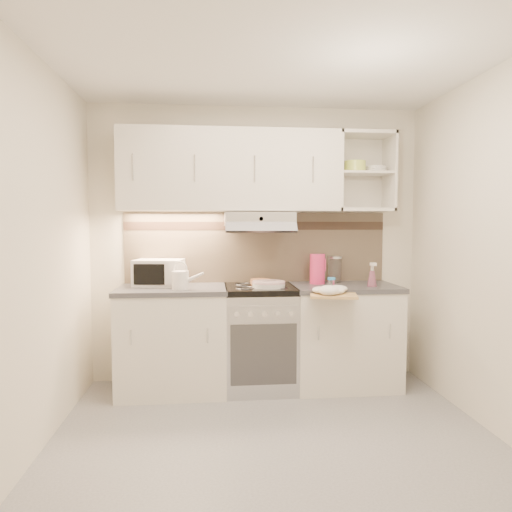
% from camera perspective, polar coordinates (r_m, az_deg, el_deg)
% --- Properties ---
extents(ground, '(3.00, 3.00, 0.00)m').
position_cam_1_polar(ground, '(3.17, 2.77, -22.92)').
color(ground, '#97979A').
rests_on(ground, ground).
extents(room_shell, '(3.04, 2.84, 2.52)m').
position_cam_1_polar(room_shell, '(3.20, 1.95, 7.43)').
color(room_shell, beige).
rests_on(room_shell, ground).
extents(base_cabinet_left, '(0.90, 0.60, 0.86)m').
position_cam_1_polar(base_cabinet_left, '(4.04, -10.34, -10.48)').
color(base_cabinet_left, silver).
rests_on(base_cabinet_left, ground).
extents(worktop_left, '(0.92, 0.62, 0.04)m').
position_cam_1_polar(worktop_left, '(3.95, -10.42, -4.15)').
color(worktop_left, '#47474C').
rests_on(worktop_left, base_cabinet_left).
extents(base_cabinet_right, '(0.90, 0.60, 0.86)m').
position_cam_1_polar(base_cabinet_right, '(4.19, 10.90, -9.95)').
color(base_cabinet_right, silver).
rests_on(base_cabinet_right, ground).
extents(worktop_right, '(0.92, 0.62, 0.04)m').
position_cam_1_polar(worktop_right, '(4.10, 10.99, -3.85)').
color(worktop_right, '#47474C').
rests_on(worktop_right, base_cabinet_right).
extents(electric_range, '(0.60, 0.60, 0.90)m').
position_cam_1_polar(electric_range, '(4.04, 0.49, -10.10)').
color(electric_range, '#B7B7BC').
rests_on(electric_range, ground).
extents(microwave, '(0.44, 0.36, 0.23)m').
position_cam_1_polar(microwave, '(4.06, -12.03, -2.04)').
color(microwave, silver).
rests_on(microwave, worktop_left).
extents(watering_can, '(0.27, 0.14, 0.23)m').
position_cam_1_polar(watering_can, '(3.79, -9.32, -2.89)').
color(watering_can, white).
rests_on(watering_can, worktop_left).
extents(plate_stack, '(0.28, 0.28, 0.06)m').
position_cam_1_polar(plate_stack, '(3.87, 1.60, -3.55)').
color(plate_stack, silver).
rests_on(plate_stack, electric_range).
extents(bread_loaf, '(0.18, 0.18, 0.05)m').
position_cam_1_polar(bread_loaf, '(4.07, 0.58, -3.23)').
color(bread_loaf, '#A68C47').
rests_on(bread_loaf, electric_range).
extents(pink_pitcher, '(0.15, 0.14, 0.27)m').
position_cam_1_polar(pink_pitcher, '(4.13, 7.69, -1.58)').
color(pink_pitcher, '#D82B61').
rests_on(pink_pitcher, worktop_right).
extents(glass_jar, '(0.13, 0.13, 0.24)m').
position_cam_1_polar(glass_jar, '(4.27, 9.83, -1.62)').
color(glass_jar, white).
rests_on(glass_jar, worktop_right).
extents(spice_jar, '(0.06, 0.06, 0.09)m').
position_cam_1_polar(spice_jar, '(3.84, 9.41, -3.34)').
color(spice_jar, silver).
rests_on(spice_jar, worktop_right).
extents(spray_bottle, '(0.08, 0.08, 0.22)m').
position_cam_1_polar(spray_bottle, '(4.05, 14.31, -2.50)').
color(spray_bottle, pink).
rests_on(spray_bottle, worktop_right).
extents(cutting_board, '(0.42, 0.40, 0.02)m').
position_cam_1_polar(cutting_board, '(3.71, 9.62, -4.81)').
color(cutting_board, '#AA765A').
rests_on(cutting_board, base_cabinet_right).
extents(dish_towel, '(0.35, 0.31, 0.08)m').
position_cam_1_polar(dish_towel, '(3.69, 9.23, -4.06)').
color(dish_towel, silver).
rests_on(dish_towel, cutting_board).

